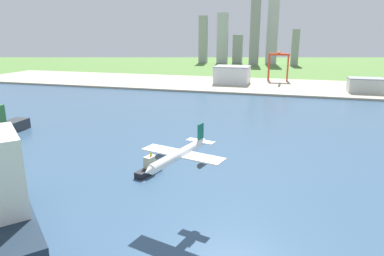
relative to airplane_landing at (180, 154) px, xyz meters
The scene contains 10 objects.
ground_plane 162.57m from the airplane_landing, 91.55° to the left, with size 2400.00×2400.00×0.00m, color #537D39.
water_bay 103.91m from the airplane_landing, 92.48° to the left, with size 840.00×360.00×0.15m, color #385675.
industrial_pier 351.21m from the airplane_landing, 90.71° to the left, with size 840.00×140.00×2.50m, color #ABA58E.
airplane_landing is the anchor object (origin of this frame).
tugboat_small 55.27m from the airplane_landing, 125.85° to the left, with size 9.12×17.61×11.28m.
cargo_ship 61.14m from the airplane_landing, 154.93° to the right, with size 63.25×58.26×48.12m.
port_crane_red 395.14m from the airplane_landing, 87.39° to the left, with size 28.26×41.14×40.98m.
warehouse_main 355.30m from the airplane_landing, 96.48° to the left, with size 45.97×37.57×23.08m.
warehouse_annex 342.49m from the airplane_landing, 69.84° to the left, with size 37.20×23.80×16.57m.
distant_skyline 695.11m from the airplane_landing, 94.76° to the left, with size 225.13×52.39×150.96m.
Camera 1 is at (39.12, 33.06, 67.70)m, focal length 32.10 mm.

